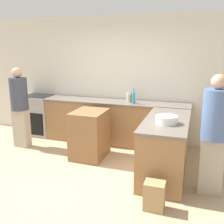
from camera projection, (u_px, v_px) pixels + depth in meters
ground_plane at (81, 180)px, 4.12m from camera, size 14.00×14.00×0.00m
wall_back at (120, 79)px, 5.77m from camera, size 8.00×0.06×2.70m
counter_back at (115, 122)px, 5.67m from camera, size 3.13×0.64×0.93m
counter_peninsula at (166, 146)px, 4.26m from camera, size 0.69×1.68×0.93m
range_oven at (39, 115)px, 6.26m from camera, size 0.69×0.60×0.94m
island_table at (90, 134)px, 4.93m from camera, size 0.58×0.73×0.89m
mixing_bowl at (167, 120)px, 3.90m from camera, size 0.33×0.33×0.12m
olive_oil_bottle at (131, 99)px, 5.40m from camera, size 0.06×0.06×0.20m
vinegar_bottle_clear at (129, 97)px, 5.52m from camera, size 0.09×0.09×0.22m
dish_soap_bottle at (134, 98)px, 5.27m from camera, size 0.06×0.06×0.31m
person_by_range at (20, 105)px, 5.35m from camera, size 0.35×0.35×1.65m
person_at_peninsula at (214, 132)px, 3.55m from camera, size 0.35×0.35×1.70m
paper_bag at (154, 196)px, 3.35m from camera, size 0.26×0.21×0.37m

